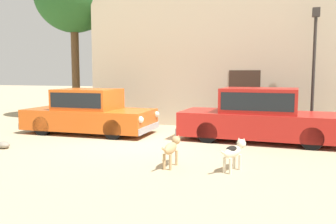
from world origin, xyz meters
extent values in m
plane|color=tan|center=(0.00, 0.00, 0.00)|extent=(80.00, 80.00, 0.00)
cube|color=#D15619|center=(-2.15, 1.13, 0.48)|extent=(4.22, 1.87, 0.66)
cube|color=#D15619|center=(-2.19, 1.13, 1.14)|extent=(1.95, 1.58, 0.67)
cube|color=black|center=(-2.19, 1.13, 1.15)|extent=(1.80, 1.61, 0.47)
cube|color=#999BA0|center=(-0.07, 1.10, 0.26)|extent=(0.15, 1.78, 0.20)
cube|color=#999BA0|center=(-4.22, 1.16, 0.26)|extent=(0.15, 1.78, 0.20)
sphere|color=silver|center=(-0.03, 1.83, 0.63)|extent=(0.20, 0.20, 0.20)
sphere|color=silver|center=(-0.05, 0.38, 0.63)|extent=(0.20, 0.20, 0.20)
cube|color=red|center=(-4.21, 1.95, 0.64)|extent=(0.04, 0.18, 0.18)
cube|color=red|center=(-4.24, 0.38, 0.64)|extent=(0.04, 0.18, 0.18)
cylinder|color=black|center=(-0.88, 1.92, 0.31)|extent=(0.61, 0.21, 0.61)
cylinder|color=black|center=(-0.90, 0.31, 0.31)|extent=(0.61, 0.21, 0.61)
cylinder|color=black|center=(-3.39, 1.95, 0.31)|extent=(0.61, 0.21, 0.61)
cylinder|color=black|center=(-3.42, 0.34, 0.31)|extent=(0.61, 0.21, 0.61)
cube|color=#AD1E19|center=(3.36, 1.31, 0.50)|extent=(4.74, 2.09, 0.70)
cube|color=#AD1E19|center=(3.31, 1.32, 1.20)|extent=(2.23, 1.67, 0.71)
cube|color=black|center=(3.31, 1.32, 1.21)|extent=(2.06, 1.69, 0.50)
cube|color=#999BA0|center=(1.07, 1.47, 0.26)|extent=(0.24, 1.75, 0.20)
cube|color=red|center=(1.12, 2.24, 0.67)|extent=(0.05, 0.18, 0.18)
cube|color=red|center=(1.02, 0.70, 0.67)|extent=(0.05, 0.18, 0.18)
cylinder|color=black|center=(4.80, 2.01, 0.30)|extent=(0.62, 0.24, 0.61)
cylinder|color=black|center=(4.69, 0.43, 0.30)|extent=(0.62, 0.24, 0.61)
cylinder|color=black|center=(2.03, 2.20, 0.30)|extent=(0.62, 0.24, 0.61)
cylinder|color=black|center=(1.92, 0.62, 0.30)|extent=(0.62, 0.24, 0.61)
cube|color=#BCB299|center=(5.30, 7.05, 3.92)|extent=(17.29, 6.90, 7.85)
cube|color=#38281E|center=(2.71, 3.59, 1.05)|extent=(1.10, 0.02, 2.10)
cylinder|color=tan|center=(1.58, -2.06, 0.16)|extent=(0.06, 0.06, 0.33)
cylinder|color=tan|center=(1.71, -2.07, 0.16)|extent=(0.06, 0.06, 0.33)
cylinder|color=tan|center=(1.56, -2.48, 0.16)|extent=(0.06, 0.06, 0.33)
cylinder|color=tan|center=(1.70, -2.48, 0.16)|extent=(0.06, 0.06, 0.33)
ellipsoid|color=tan|center=(1.64, -2.27, 0.41)|extent=(0.21, 0.65, 0.24)
sphere|color=tan|center=(1.65, -1.88, 0.51)|extent=(0.19, 0.19, 0.19)
cone|color=tan|center=(1.66, -1.79, 0.50)|extent=(0.11, 0.11, 0.10)
cone|color=tan|center=(1.60, -1.88, 0.60)|extent=(0.07, 0.07, 0.08)
cone|color=tan|center=(1.71, -1.89, 0.60)|extent=(0.07, 0.07, 0.08)
cylinder|color=tan|center=(1.62, -2.67, 0.46)|extent=(0.06, 0.23, 0.14)
cylinder|color=beige|center=(2.94, -2.00, 0.16)|extent=(0.06, 0.06, 0.32)
cylinder|color=beige|center=(3.07, -2.05, 0.16)|extent=(0.06, 0.06, 0.32)
cylinder|color=beige|center=(2.79, -2.37, 0.16)|extent=(0.06, 0.06, 0.32)
cylinder|color=beige|center=(2.91, -2.42, 0.16)|extent=(0.06, 0.06, 0.32)
ellipsoid|color=beige|center=(2.93, -2.21, 0.40)|extent=(0.40, 0.64, 0.24)
ellipsoid|color=black|center=(2.91, -2.25, 0.47)|extent=(0.29, 0.38, 0.13)
sphere|color=beige|center=(3.07, -1.86, 0.51)|extent=(0.20, 0.20, 0.20)
cone|color=beige|center=(3.11, -1.77, 0.49)|extent=(0.14, 0.14, 0.11)
cone|color=beige|center=(3.02, -1.84, 0.60)|extent=(0.09, 0.09, 0.09)
cone|color=beige|center=(3.13, -1.89, 0.60)|extent=(0.09, 0.09, 0.09)
cylinder|color=beige|center=(2.78, -2.57, 0.45)|extent=(0.13, 0.22, 0.14)
cylinder|color=#2D2B28|center=(4.93, 2.99, 1.89)|extent=(0.10, 0.10, 3.77)
cube|color=#2D2B28|center=(4.93, 2.99, 3.91)|extent=(0.22, 0.22, 0.28)
sphere|color=silver|center=(4.93, 2.99, 3.91)|extent=(0.18, 0.18, 0.18)
cylinder|color=brown|center=(-4.60, 4.42, 2.04)|extent=(0.34, 0.34, 4.08)
ellipsoid|color=gray|center=(-3.17, -1.69, 0.09)|extent=(0.50, 0.45, 0.19)
camera|label=1|loc=(3.66, -9.32, 1.99)|focal=37.75mm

